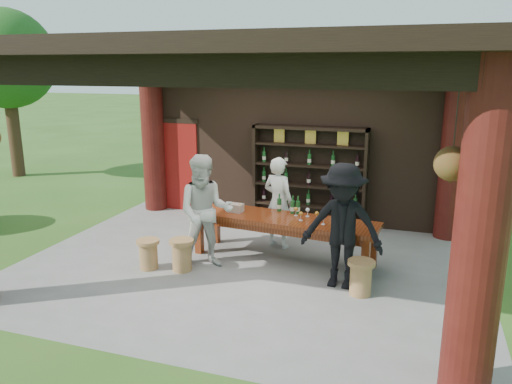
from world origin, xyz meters
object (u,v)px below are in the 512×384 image
(host, at_px, (278,202))
(napkin_basket, at_px, (235,208))
(wine_shelf, at_px, (309,176))
(guest_man, at_px, (342,226))
(tasting_table, at_px, (283,224))
(stool_near_left, at_px, (182,254))
(stool_near_right, at_px, (361,277))
(guest_woman, at_px, (205,212))
(stool_far_left, at_px, (148,253))

(host, xyz_separation_m, napkin_basket, (-0.61, -0.57, -0.00))
(wine_shelf, xyz_separation_m, host, (-0.24, -1.41, -0.20))
(guest_man, bearing_deg, host, 138.43)
(tasting_table, height_order, guest_man, guest_man)
(stool_near_left, distance_m, guest_man, 2.59)
(stool_near_right, xyz_separation_m, napkin_basket, (-2.28, 0.99, 0.55))
(tasting_table, relative_size, guest_woman, 1.73)
(wine_shelf, distance_m, napkin_basket, 2.16)
(wine_shelf, height_order, stool_near_left, wine_shelf)
(stool_far_left, distance_m, napkin_basket, 1.65)
(stool_near_right, bearing_deg, tasting_table, 146.45)
(guest_woman, bearing_deg, wine_shelf, 46.31)
(guest_man, relative_size, napkin_basket, 7.16)
(wine_shelf, relative_size, host, 1.40)
(stool_near_right, bearing_deg, guest_woman, 173.75)
(guest_woman, distance_m, guest_man, 2.20)
(tasting_table, bearing_deg, napkin_basket, 176.52)
(tasting_table, xyz_separation_m, stool_near_left, (-1.41, -0.95, -0.36))
(wine_shelf, xyz_separation_m, stool_near_left, (-1.38, -2.98, -0.75))
(stool_near_left, distance_m, napkin_basket, 1.26)
(guest_man, distance_m, napkin_basket, 2.11)
(guest_man, xyz_separation_m, napkin_basket, (-1.96, 0.79, -0.11))
(wine_shelf, bearing_deg, guest_woman, -112.05)
(guest_woman, height_order, napkin_basket, guest_woman)
(stool_far_left, xyz_separation_m, host, (1.69, 1.69, 0.56))
(tasting_table, relative_size, stool_far_left, 6.55)
(stool_near_left, xyz_separation_m, stool_far_left, (-0.54, -0.11, -0.01))
(stool_near_left, xyz_separation_m, guest_woman, (0.29, 0.30, 0.65))
(tasting_table, height_order, host, host)
(napkin_basket, bearing_deg, stool_far_left, -134.15)
(stool_near_left, bearing_deg, tasting_table, 33.97)
(tasting_table, distance_m, stool_near_left, 1.74)
(wine_shelf, height_order, guest_woman, wine_shelf)
(stool_near_left, xyz_separation_m, stool_near_right, (2.82, 0.02, -0.00))
(host, height_order, napkin_basket, host)
(wine_shelf, relative_size, stool_far_left, 4.72)
(stool_near_left, relative_size, guest_man, 0.28)
(stool_near_left, bearing_deg, napkin_basket, 61.90)
(tasting_table, bearing_deg, stool_near_left, -146.03)
(wine_shelf, bearing_deg, stool_near_left, -114.84)
(wine_shelf, relative_size, stool_near_right, 4.50)
(stool_near_left, bearing_deg, stool_near_right, 0.39)
(host, bearing_deg, napkin_basket, 62.33)
(wine_shelf, xyz_separation_m, guest_woman, (-1.09, -2.69, -0.10))
(stool_near_left, xyz_separation_m, napkin_basket, (0.54, 1.01, 0.55))
(stool_near_left, distance_m, stool_near_right, 2.82)
(host, bearing_deg, stool_near_right, 156.12)
(guest_woman, bearing_deg, host, 34.75)
(stool_near_right, height_order, guest_woman, guest_woman)
(tasting_table, distance_m, stool_near_right, 1.73)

